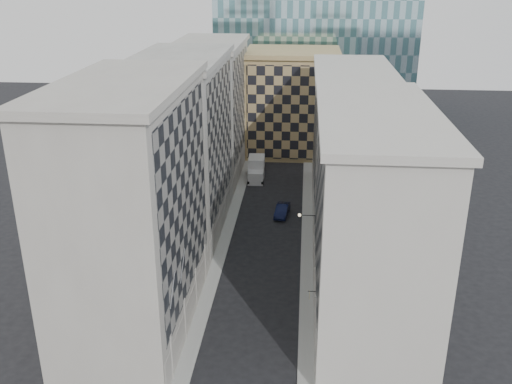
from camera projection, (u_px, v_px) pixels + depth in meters
The scene contains 13 objects.
sidewalk_west at pixel (226, 237), 73.51m from camera, with size 1.50×100.00×0.15m, color gray.
sidewalk_east at pixel (307, 240), 72.66m from camera, with size 1.50×100.00×0.15m, color gray.
bldg_left_a at pixel (134, 210), 52.04m from camera, with size 10.80×22.80×23.70m.
bldg_left_b at pixel (183, 146), 72.60m from camera, with size 10.80×22.80×22.70m.
bldg_left_c at pixel (211, 109), 93.16m from camera, with size 10.80×22.80×21.70m.
bldg_right_a at pixel (369, 216), 54.54m from camera, with size 10.80×26.80×20.70m.
bldg_right_b at pixel (350, 141), 79.72m from camera, with size 10.80×28.80×19.70m.
tan_block at pixel (292, 102), 104.58m from camera, with size 16.80×14.80×18.80m.
flagpoles_left at pixel (178, 277), 48.41m from camera, with size 0.10×6.33×2.33m.
bracket_lamp at pixel (301, 215), 64.92m from camera, with size 1.98×0.36×0.36m.
box_truck at pixel (256, 170), 93.52m from camera, with size 2.83×6.44×3.48m.
dark_car at pixel (282, 210), 79.76m from camera, with size 1.67×4.78×1.58m, color black.
shop_sign at pixel (310, 294), 53.63m from camera, with size 0.75×0.66×0.73m.
Camera 1 is at (4.41, -35.61, 32.55)m, focal length 40.00 mm.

